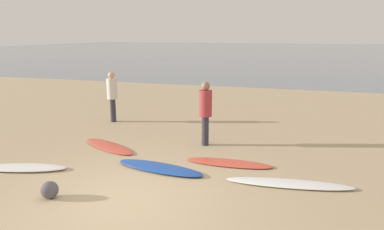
{
  "coord_description": "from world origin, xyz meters",
  "views": [
    {
      "loc": [
        3.12,
        -5.55,
        3.07
      ],
      "look_at": [
        -0.19,
        4.89,
        0.6
      ],
      "focal_mm": 33.82,
      "sensor_mm": 36.0,
      "label": 1
    }
  ],
  "objects_px": {
    "surfboard_4": "(289,184)",
    "person_1": "(205,108)",
    "surfboard_2": "(159,168)",
    "person_0": "(112,93)",
    "surfboard_3": "(229,163)",
    "beach_rock_near": "(50,190)",
    "surfboard_0": "(23,168)",
    "surfboard_1": "(109,146)"
  },
  "relations": [
    {
      "from": "surfboard_1",
      "to": "person_1",
      "type": "relative_size",
      "value": 1.15
    },
    {
      "from": "surfboard_1",
      "to": "surfboard_4",
      "type": "height_order",
      "value": "surfboard_4"
    },
    {
      "from": "surfboard_4",
      "to": "surfboard_3",
      "type": "bearing_deg",
      "value": 142.63
    },
    {
      "from": "surfboard_3",
      "to": "beach_rock_near",
      "type": "bearing_deg",
      "value": -136.8
    },
    {
      "from": "surfboard_1",
      "to": "surfboard_3",
      "type": "distance_m",
      "value": 3.45
    },
    {
      "from": "surfboard_3",
      "to": "person_0",
      "type": "height_order",
      "value": "person_0"
    },
    {
      "from": "surfboard_3",
      "to": "person_0",
      "type": "bearing_deg",
      "value": 146.67
    },
    {
      "from": "surfboard_0",
      "to": "surfboard_1",
      "type": "distance_m",
      "value": 2.32
    },
    {
      "from": "surfboard_2",
      "to": "beach_rock_near",
      "type": "xyz_separation_m",
      "value": [
        -1.42,
        -2.0,
        0.12
      ]
    },
    {
      "from": "surfboard_0",
      "to": "beach_rock_near",
      "type": "distance_m",
      "value": 1.91
    },
    {
      "from": "surfboard_3",
      "to": "person_1",
      "type": "height_order",
      "value": "person_1"
    },
    {
      "from": "surfboard_1",
      "to": "surfboard_3",
      "type": "relative_size",
      "value": 0.98
    },
    {
      "from": "surfboard_4",
      "to": "beach_rock_near",
      "type": "bearing_deg",
      "value": -162.12
    },
    {
      "from": "person_1",
      "to": "person_0",
      "type": "bearing_deg",
      "value": -139.2
    },
    {
      "from": "surfboard_3",
      "to": "surfboard_1",
      "type": "bearing_deg",
      "value": 173.76
    },
    {
      "from": "surfboard_4",
      "to": "beach_rock_near",
      "type": "height_order",
      "value": "beach_rock_near"
    },
    {
      "from": "surfboard_0",
      "to": "surfboard_4",
      "type": "xyz_separation_m",
      "value": [
        5.92,
        0.94,
        -0.01
      ]
    },
    {
      "from": "surfboard_0",
      "to": "surfboard_1",
      "type": "relative_size",
      "value": 1.0
    },
    {
      "from": "surfboard_2",
      "to": "person_1",
      "type": "xyz_separation_m",
      "value": [
        0.5,
        2.15,
        1.01
      ]
    },
    {
      "from": "surfboard_0",
      "to": "surfboard_3",
      "type": "xyz_separation_m",
      "value": [
        4.47,
        1.8,
        -0.02
      ]
    },
    {
      "from": "surfboard_1",
      "to": "person_0",
      "type": "bearing_deg",
      "value": 143.62
    },
    {
      "from": "surfboard_0",
      "to": "surfboard_4",
      "type": "distance_m",
      "value": 5.99
    },
    {
      "from": "surfboard_1",
      "to": "surfboard_4",
      "type": "relative_size",
      "value": 0.79
    },
    {
      "from": "surfboard_0",
      "to": "person_0",
      "type": "height_order",
      "value": "person_0"
    },
    {
      "from": "surfboard_3",
      "to": "surfboard_4",
      "type": "xyz_separation_m",
      "value": [
        1.45,
        -0.85,
        0.01
      ]
    },
    {
      "from": "surfboard_1",
      "to": "beach_rock_near",
      "type": "height_order",
      "value": "beach_rock_near"
    },
    {
      "from": "surfboard_2",
      "to": "person_0",
      "type": "distance_m",
      "value": 5.21
    },
    {
      "from": "person_0",
      "to": "beach_rock_near",
      "type": "distance_m",
      "value": 6.23
    },
    {
      "from": "surfboard_4",
      "to": "person_1",
      "type": "relative_size",
      "value": 1.45
    },
    {
      "from": "surfboard_2",
      "to": "person_0",
      "type": "bearing_deg",
      "value": 140.27
    },
    {
      "from": "surfboard_3",
      "to": "person_0",
      "type": "distance_m",
      "value": 5.78
    },
    {
      "from": "surfboard_3",
      "to": "person_1",
      "type": "relative_size",
      "value": 1.17
    },
    {
      "from": "surfboard_0",
      "to": "beach_rock_near",
      "type": "height_order",
      "value": "beach_rock_near"
    },
    {
      "from": "surfboard_1",
      "to": "beach_rock_near",
      "type": "bearing_deg",
      "value": -53.2
    },
    {
      "from": "surfboard_4",
      "to": "person_1",
      "type": "xyz_separation_m",
      "value": [
        -2.41,
        2.16,
        1.02
      ]
    },
    {
      "from": "surfboard_4",
      "to": "surfboard_1",
      "type": "bearing_deg",
      "value": 160.04
    },
    {
      "from": "surfboard_0",
      "to": "person_0",
      "type": "xyz_separation_m",
      "value": [
        -0.36,
        4.8,
        1.0
      ]
    },
    {
      "from": "surfboard_2",
      "to": "surfboard_3",
      "type": "distance_m",
      "value": 1.68
    },
    {
      "from": "person_0",
      "to": "surfboard_2",
      "type": "bearing_deg",
      "value": 100.31
    },
    {
      "from": "person_0",
      "to": "person_1",
      "type": "height_order",
      "value": "person_1"
    },
    {
      "from": "surfboard_0",
      "to": "surfboard_2",
      "type": "xyz_separation_m",
      "value": [
        3.01,
        0.95,
        0.0
      ]
    },
    {
      "from": "surfboard_1",
      "to": "person_1",
      "type": "xyz_separation_m",
      "value": [
        2.48,
        1.02,
        1.02
      ]
    }
  ]
}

